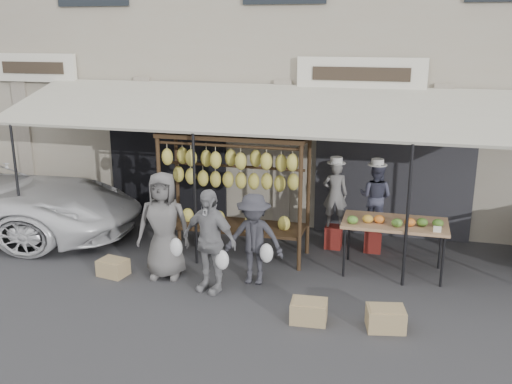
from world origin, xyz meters
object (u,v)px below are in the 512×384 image
customer_left (164,225)px  crate_near_b (386,319)px  produce_table (395,224)px  customer_right (254,239)px  vendor_right (376,197)px  customer_mid (209,241)px  crate_far (113,267)px  banana_rack (233,171)px  crate_near_a (309,311)px  vendor_left (335,194)px

customer_left → crate_near_b: 3.77m
produce_table → customer_right: customer_right is taller
vendor_right → customer_left: customer_left is taller
customer_mid → crate_far: bearing=-167.5°
banana_rack → customer_mid: (0.05, -1.44, -0.75)m
customer_mid → produce_table: bearing=42.8°
customer_left → crate_far: (-0.86, -0.20, -0.75)m
produce_table → customer_left: size_ratio=0.96×
produce_table → customer_mid: customer_mid is taller
banana_rack → crate_near_b: bearing=-35.5°
vendor_right → crate_near_a: (-0.69, -2.90, -0.90)m
banana_rack → crate_near_a: size_ratio=5.21×
customer_left → vendor_left: bearing=29.0°
vendor_right → crate_near_b: size_ratio=2.45×
produce_table → customer_right: 2.34m
produce_table → customer_right: bearing=-156.3°
produce_table → crate_far: 4.71m
vendor_right → customer_right: vendor_right is taller
customer_mid → vendor_right: bearing=60.4°
customer_mid → crate_far: (-1.74, 0.11, -0.69)m
crate_far → customer_left: bearing=12.9°
vendor_left → customer_mid: 2.83m
customer_left → customer_right: 1.49m
customer_mid → customer_right: (0.59, 0.44, -0.08)m
banana_rack → crate_near_a: 3.02m
produce_table → crate_far: size_ratio=3.72×
banana_rack → crate_near_b: 3.68m
crate_near_a → crate_near_b: size_ratio=0.98×
vendor_left → crate_near_a: 3.03m
produce_table → crate_near_b: (-0.02, -1.91, -0.72)m
banana_rack → customer_right: (0.64, -1.00, -0.83)m
vendor_right → crate_near_a: 3.11m
vendor_left → crate_near_b: vendor_left is taller
produce_table → crate_near_a: (-1.07, -1.97, -0.72)m
produce_table → crate_near_b: bearing=-90.5°
produce_table → vendor_right: size_ratio=1.36×
customer_right → crate_far: 2.44m
banana_rack → customer_left: 1.57m
vendor_left → crate_near_b: bearing=104.7°
vendor_left → crate_near_a: vendor_left is taller
crate_near_a → crate_near_b: crate_near_b is taller
customer_right → vendor_right: bearing=45.0°
customer_left → vendor_right: bearing=22.2°
banana_rack → crate_far: bearing=-141.8°
produce_table → banana_rack: bearing=178.7°
vendor_right → customer_left: (-3.24, -2.00, -0.16)m
crate_near_a → crate_far: crate_near_a is taller
produce_table → customer_mid: size_ratio=1.03×
vendor_left → crate_near_a: bearing=84.5°
banana_rack → customer_right: bearing=-57.5°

